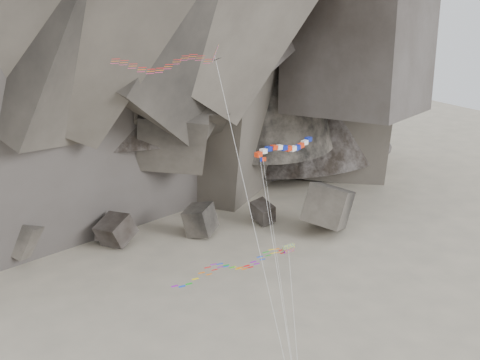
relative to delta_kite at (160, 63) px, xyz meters
name	(u,v)px	position (x,y,z in m)	size (l,w,h in m)	color
boulder_field	(95,242)	(0.02, 32.36, -28.18)	(76.51, 19.17, 9.36)	#47423F
delta_kite	(160,63)	(0.00, 0.00, 0.00)	(10.62, 14.15, 30.82)	red
banner_kite	(285,149)	(14.52, 4.70, -9.82)	(12.42, 20.31, 20.29)	red
parafoil_kite	(229,266)	(5.50, -1.04, -18.64)	(13.19, 12.93, 11.63)	#EDFC0E
pennant_kite	(270,209)	(9.78, -0.87, -13.74)	(4.60, 15.79, 19.71)	red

